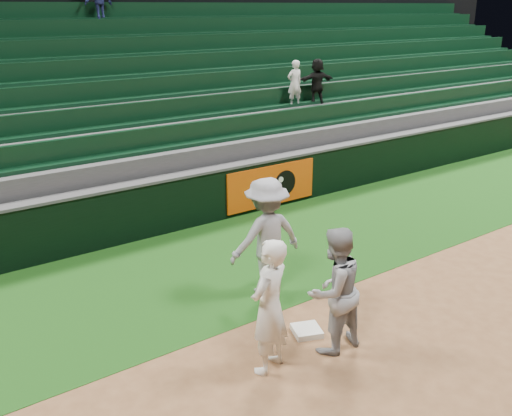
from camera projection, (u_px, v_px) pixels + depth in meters
The scene contains 8 objects.
ground at pixel (314, 337), 8.66m from camera, with size 70.00×70.00×0.00m, color brown.
foul_grass at pixel (211, 267), 10.95m from camera, with size 36.00×4.20×0.01m, color #11380E.
first_base at pixel (307, 331), 8.74m from camera, with size 0.41×0.41×0.09m, color white.
first_baseman at pixel (269, 307), 7.60m from camera, with size 0.70×0.46×1.93m, color white.
baserunner at pixel (334, 290), 8.07m from camera, with size 0.92×0.72×1.89m, color gray.
base_coach at pixel (266, 237), 9.70m from camera, with size 1.34×0.77×2.07m, color #91939D.
field_wall at pixel (158, 206), 12.44m from camera, with size 36.00×0.45×1.25m.
stadium_seating at pixel (90, 129), 14.95m from camera, with size 36.00×5.95×5.65m.
Camera 1 is at (-5.11, -5.57, 4.75)m, focal length 40.00 mm.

